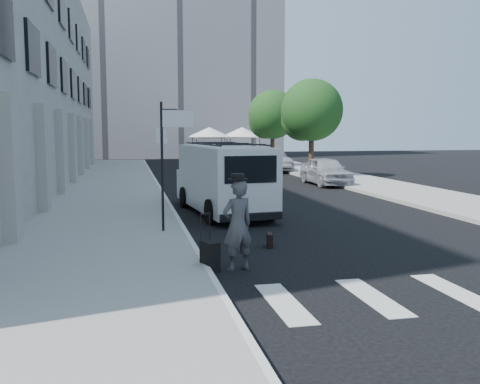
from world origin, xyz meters
name	(u,v)px	position (x,y,z in m)	size (l,w,h in m)	color
ground	(288,259)	(0.00, 0.00, 0.00)	(120.00, 120.00, 0.00)	black
sidewalk_left	(113,187)	(-4.25, 16.00, 0.07)	(4.50, 48.00, 0.15)	gray
sidewalk_right	(332,176)	(9.00, 20.00, 0.07)	(4.00, 56.00, 0.15)	gray
building_far	(175,44)	(2.00, 50.00, 12.50)	(22.00, 12.00, 25.00)	slate
sign_pole	(171,139)	(-2.36, 3.20, 2.65)	(1.03, 0.07, 3.50)	black
tree_near	(309,113)	(7.50, 20.15, 3.97)	(3.80, 3.83, 6.03)	black
tree_far	(271,116)	(7.50, 29.15, 3.97)	(3.80, 3.83, 6.03)	black
tent_left	(209,132)	(4.00, 38.00, 2.71)	(4.00, 4.00, 3.20)	black
tent_right	(242,132)	(7.20, 38.50, 2.71)	(4.00, 4.00, 3.20)	black
businessman	(238,225)	(-1.33, -0.76, 0.95)	(0.69, 0.45, 1.89)	#3F3F42
briefcase	(270,240)	(-0.10, 1.27, 0.17)	(0.12, 0.44, 0.34)	black
suitcase	(210,256)	(-1.90, -0.69, 0.31)	(0.40, 0.49, 1.18)	black
cargo_van	(223,179)	(-0.27, 6.98, 1.21)	(2.71, 6.41, 2.34)	silver
parked_car_a	(326,171)	(6.80, 15.43, 0.75)	(1.77, 4.40, 1.50)	#B3B5BC
parked_car_b	(271,161)	(6.33, 24.78, 0.78)	(1.65, 4.73, 1.56)	slate
parked_car_c	(244,158)	(5.27, 28.71, 0.76)	(2.13, 5.24, 1.52)	#A7ABAF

